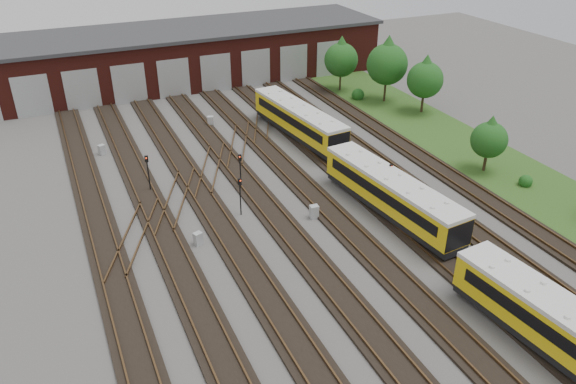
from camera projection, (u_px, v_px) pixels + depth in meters
name	position (u px, v px, depth m)	size (l,w,h in m)	color
ground	(328.00, 243.00, 38.38)	(120.00, 120.00, 0.00)	#42403D
track_network	(322.00, 238.00, 38.74)	(30.40, 70.00, 0.33)	black
maintenance_shed	(177.00, 55.00, 68.80)	(51.00, 12.50, 6.35)	#501914
grass_verge	(456.00, 143.00, 53.18)	(8.00, 55.00, 0.05)	#234517
metro_train	(392.00, 194.00, 40.93)	(3.81, 45.67, 2.79)	black
signal_mast_0	(240.00, 167.00, 44.35)	(0.30, 0.29, 3.03)	black
signal_mast_1	(148.00, 169.00, 43.95)	(0.29, 0.28, 3.13)	black
signal_mast_2	(240.00, 192.00, 40.82)	(0.27, 0.26, 3.01)	black
signal_mast_3	(390.00, 178.00, 42.39)	(0.25, 0.24, 3.24)	black
relay_cabinet_0	(198.00, 239.00, 38.07)	(0.55, 0.46, 0.92)	#A6A9AB
relay_cabinet_1	(102.00, 150.00, 50.86)	(0.55, 0.46, 0.91)	#A6A9AB
relay_cabinet_2	(314.00, 212.00, 41.10)	(0.61, 0.51, 1.02)	#A6A9AB
relay_cabinet_3	(211.00, 121.00, 56.86)	(0.61, 0.51, 1.01)	#A6A9AB
relay_cabinet_4	(351.00, 176.00, 46.01)	(0.67, 0.56, 1.11)	#A6A9AB
tree_0	(341.00, 56.00, 64.89)	(3.91, 3.91, 6.48)	#322516
tree_1	(426.00, 76.00, 58.57)	(3.80, 3.80, 6.29)	#322516
tree_2	(388.00, 59.00, 61.24)	(4.51, 4.51, 7.47)	#322516
tree_3	(490.00, 136.00, 46.58)	(3.05, 3.05, 5.05)	#322516
bush_0	(526.00, 180.00, 45.50)	(1.09, 1.09, 1.09)	#164213
bush_1	(358.00, 93.00, 63.88)	(1.43, 1.43, 1.43)	#164213
bush_2	(344.00, 68.00, 72.52)	(1.43, 1.43, 1.43)	#164213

